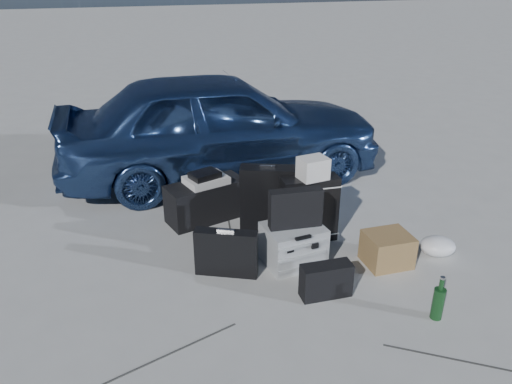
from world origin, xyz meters
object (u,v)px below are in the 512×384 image
car (220,125)px  briefcase (226,253)px  duffel_bag (206,201)px  cardboard_box (387,249)px  suitcase_left (267,200)px  green_bottle (439,299)px  suitcase_right (309,209)px  pelican_case (293,244)px

car → briefcase: size_ratio=7.24×
car → duffel_bag: car is taller
cardboard_box → suitcase_left: bearing=132.7°
car → green_bottle: (0.84, -3.11, -0.47)m
suitcase_right → suitcase_left: bearing=142.7°
car → suitcase_right: 1.83m
car → duffel_bag: bearing=159.5°
car → duffel_bag: 1.23m
car → suitcase_left: size_ratio=5.66×
suitcase_left → cardboard_box: size_ratio=1.77×
briefcase → green_bottle: 1.66m
suitcase_left → suitcase_right: bearing=-19.3°
suitcase_right → cardboard_box: 0.78m
car → suitcase_right: size_ratio=5.98×
pelican_case → briefcase: size_ratio=0.93×
briefcase → green_bottle: bearing=-11.7°
car → green_bottle: size_ratio=10.98×
car → pelican_case: car is taller
car → suitcase_right: (0.39, -1.76, -0.32)m
briefcase → car: bearing=103.1°
pelican_case → cardboard_box: 0.81m
suitcase_right → green_bottle: suitcase_right is taller
pelican_case → cardboard_box: (0.76, -0.26, -0.04)m
green_bottle → duffel_bag: bearing=121.7°
pelican_case → briefcase: 0.59m
pelican_case → cardboard_box: size_ratio=1.29×
car → briefcase: car is taller
suitcase_left → green_bottle: suitcase_left is taller
pelican_case → duffel_bag: duffel_bag is taller
suitcase_right → duffel_bag: (-0.82, 0.69, -0.12)m
suitcase_right → cardboard_box: (0.48, -0.59, -0.17)m
suitcase_right → briefcase: bearing=-155.6°
suitcase_left → green_bottle: bearing=-43.5°
car → suitcase_left: bearing=-175.8°
pelican_case → duffel_bag: size_ratio=0.61×
green_bottle → suitcase_right: bearing=108.3°
duffel_bag → cardboard_box: (1.30, -1.29, -0.06)m
briefcase → suitcase_left: bearing=73.2°
green_bottle → briefcase: bearing=142.4°
suitcase_left → duffel_bag: bearing=161.1°
cardboard_box → green_bottle: (-0.04, -0.76, 0.03)m
pelican_case → suitcase_right: bearing=43.3°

